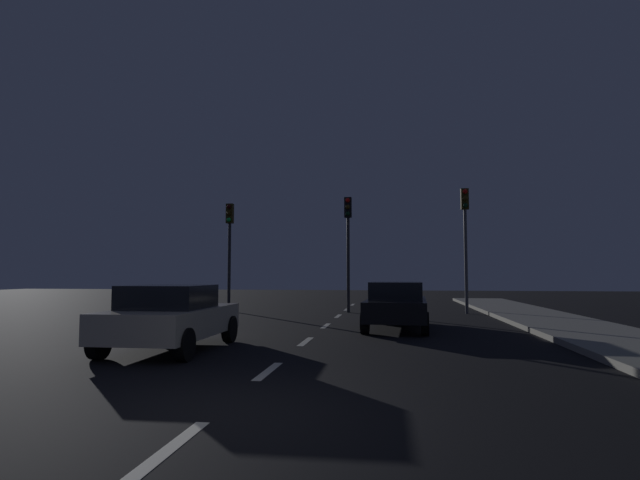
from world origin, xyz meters
The scene contains 14 objects.
ground_plane centered at (0.00, 7.00, 0.00)m, with size 80.00×80.00×0.00m, color black.
sidewalk_curb_right centered at (7.50, 7.00, 0.07)m, with size 3.00×40.00×0.15m, color gray.
lane_stripe_nearest centered at (0.00, -1.20, 0.00)m, with size 0.16×1.60×0.01m, color silver.
lane_stripe_second centered at (0.00, 2.60, 0.00)m, with size 0.16×1.60×0.01m, color silver.
lane_stripe_third centered at (0.00, 6.40, 0.00)m, with size 0.16×1.60×0.01m, color silver.
lane_stripe_fourth centered at (0.00, 10.20, 0.00)m, with size 0.16×1.60×0.01m, color silver.
lane_stripe_fifth centered at (0.00, 14.00, 0.00)m, with size 0.16×1.60×0.01m, color silver.
lane_stripe_sixth centered at (0.00, 17.80, 0.00)m, with size 0.16×1.60×0.01m, color silver.
lane_stripe_seventh centered at (0.00, 21.60, 0.00)m, with size 0.16×1.60×0.01m, color silver.
traffic_signal_left centered at (-5.19, 15.96, 3.43)m, with size 0.32×0.38×4.90m.
traffic_signal_center centered at (0.24, 15.96, 3.55)m, with size 0.32×0.38×5.08m.
traffic_signal_right centered at (5.27, 15.96, 3.72)m, with size 0.32×0.38×5.34m.
car_stopped_ahead centered at (2.27, 9.70, 0.73)m, with size 2.06×4.52×1.43m.
car_adjacent_lane centered at (-2.71, 4.61, 0.73)m, with size 2.00×3.87×1.42m.
Camera 1 is at (2.10, -5.85, 1.66)m, focal length 27.93 mm.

